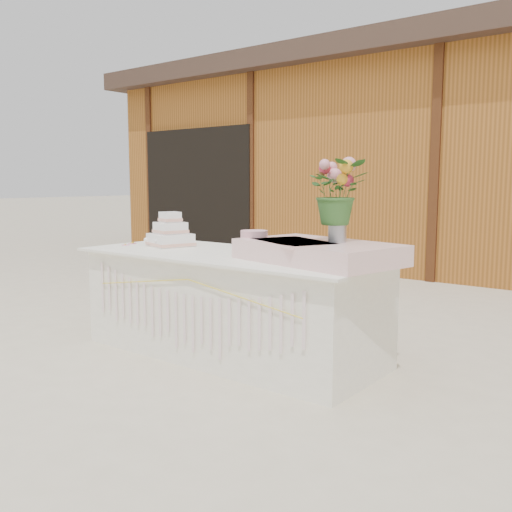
% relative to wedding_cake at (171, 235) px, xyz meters
% --- Properties ---
extents(ground, '(80.00, 80.00, 0.00)m').
position_rel_wedding_cake_xyz_m(ground, '(0.71, -0.06, -0.87)').
color(ground, beige).
rests_on(ground, ground).
extents(barn, '(12.60, 4.60, 3.30)m').
position_rel_wedding_cake_xyz_m(barn, '(0.70, 5.94, 0.81)').
color(barn, '#98581F').
rests_on(barn, ground).
extents(cake_table, '(2.40, 1.00, 0.77)m').
position_rel_wedding_cake_xyz_m(cake_table, '(0.71, -0.06, -0.48)').
color(cake_table, white).
rests_on(cake_table, ground).
extents(wedding_cake, '(0.39, 0.39, 0.28)m').
position_rel_wedding_cake_xyz_m(wedding_cake, '(0.00, 0.00, 0.00)').
color(wedding_cake, white).
rests_on(wedding_cake, cake_table).
extents(pink_cake_stand, '(0.25, 0.25, 0.18)m').
position_rel_wedding_cake_xyz_m(pink_cake_stand, '(0.91, -0.04, 0.00)').
color(pink_cake_stand, white).
rests_on(pink_cake_stand, cake_table).
extents(satin_runner, '(1.18, 0.83, 0.14)m').
position_rel_wedding_cake_xyz_m(satin_runner, '(1.46, -0.05, -0.03)').
color(satin_runner, beige).
rests_on(satin_runner, cake_table).
extents(flower_vase, '(0.12, 0.12, 0.16)m').
position_rel_wedding_cake_xyz_m(flower_vase, '(1.56, 0.02, 0.12)').
color(flower_vase, '#A2A2A7').
rests_on(flower_vase, satin_runner).
extents(bouquet, '(0.51, 0.49, 0.43)m').
position_rel_wedding_cake_xyz_m(bouquet, '(1.56, 0.02, 0.41)').
color(bouquet, '#305E25').
rests_on(bouquet, flower_vase).
extents(loose_flowers, '(0.20, 0.31, 0.02)m').
position_rel_wedding_cake_xyz_m(loose_flowers, '(-0.35, -0.06, -0.09)').
color(loose_flowers, pink).
rests_on(loose_flowers, cake_table).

